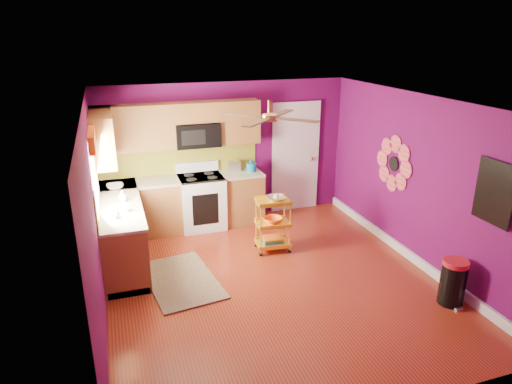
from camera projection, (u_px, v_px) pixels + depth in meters
name	position (u px, v px, depth m)	size (l,w,h in m)	color
ground	(273.00, 281.00, 6.44)	(5.00, 5.00, 0.00)	maroon
room_envelope	(276.00, 170.00, 5.89)	(4.54, 5.04, 2.52)	#590A50
lower_cabinets	(159.00, 217.00, 7.52)	(2.81, 2.31, 0.94)	brown
electric_range	(202.00, 201.00, 8.05)	(0.76, 0.66, 1.13)	white
upper_cabinetry	(156.00, 130.00, 7.40)	(2.80, 2.30, 1.26)	brown
left_window	(93.00, 156.00, 6.14)	(0.08, 1.35, 1.08)	white
panel_door	(295.00, 158.00, 8.69)	(0.95, 0.11, 2.15)	white
right_wall_art	(434.00, 175.00, 6.30)	(0.04, 2.74, 1.04)	black
ceiling_fan	(270.00, 117.00, 5.84)	(1.01, 1.01, 0.26)	#BF8C3F
shag_rug	(181.00, 280.00, 6.43)	(0.89, 1.46, 0.02)	black
rolling_cart	(273.00, 222.00, 7.17)	(0.56, 0.43, 0.95)	yellow
trash_can	(453.00, 282.00, 5.81)	(0.35, 0.37, 0.61)	black
teal_kettle	(251.00, 167.00, 8.16)	(0.18, 0.18, 0.21)	#12678C
toaster	(234.00, 166.00, 8.17)	(0.22, 0.15, 0.18)	beige
soap_bottle_a	(125.00, 205.00, 6.36)	(0.09, 0.09, 0.19)	#EA3F72
soap_bottle_b	(122.00, 196.00, 6.73)	(0.14, 0.14, 0.17)	white
counter_dish	(115.00, 187.00, 7.30)	(0.27, 0.27, 0.07)	white
counter_cup	(115.00, 215.00, 6.14)	(0.13, 0.13, 0.10)	white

